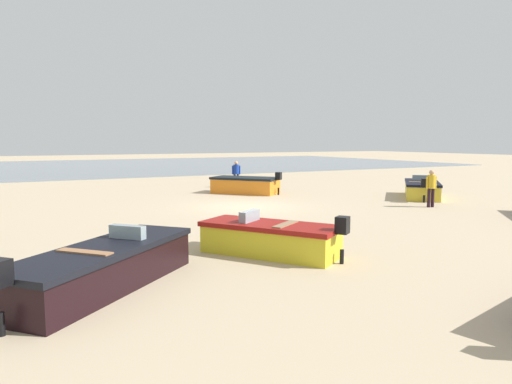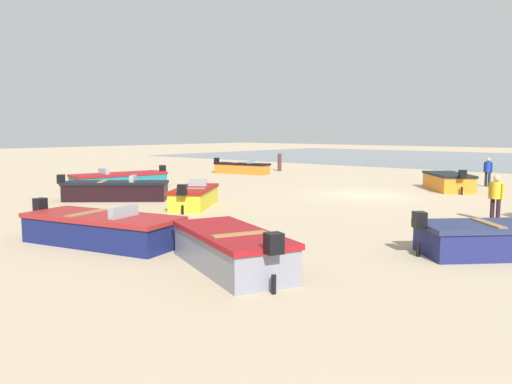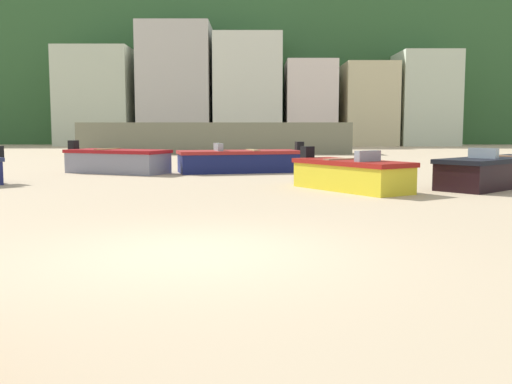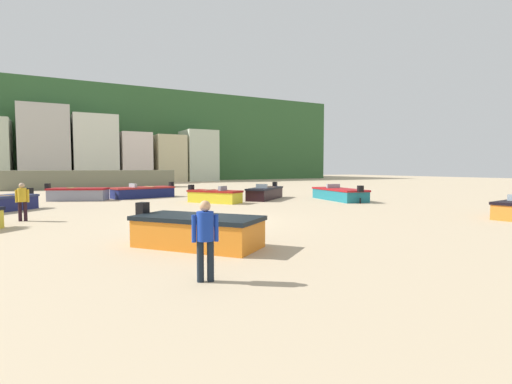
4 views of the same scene
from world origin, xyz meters
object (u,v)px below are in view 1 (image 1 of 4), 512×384
at_px(boat_yellow_0, 271,238).
at_px(beach_walker_distant, 431,185).
at_px(beach_walker_foreground, 236,172).
at_px(boat_black_5, 104,267).
at_px(boat_orange_1, 246,185).
at_px(boat_yellow_4, 422,189).

distance_m(boat_yellow_0, beach_walker_distant, 11.21).
relative_size(boat_yellow_0, beach_walker_foreground, 2.27).
distance_m(boat_yellow_0, beach_walker_foreground, 17.32).
bearing_deg(beach_walker_distant, boat_black_5, 28.17).
relative_size(boat_orange_1, boat_black_5, 0.89).
bearing_deg(boat_yellow_4, boat_orange_1, -174.69).
bearing_deg(boat_black_5, beach_walker_foreground, 104.77).
xyz_separation_m(boat_orange_1, boat_black_5, (9.91, 13.56, -0.02)).
bearing_deg(beach_walker_distant, boat_yellow_0, 31.07).
xyz_separation_m(boat_yellow_0, boat_yellow_4, (-12.81, -6.90, -0.00)).
bearing_deg(boat_black_5, beach_walker_distant, 66.63).
bearing_deg(boat_orange_1, beach_walker_distant, -100.33).
distance_m(boat_orange_1, beach_walker_distant, 9.77).
xyz_separation_m(boat_orange_1, beach_walker_foreground, (-0.99, -3.27, 0.50)).
bearing_deg(boat_yellow_0, beach_walker_foreground, 33.73).
bearing_deg(boat_black_5, boat_yellow_0, 59.11).
relative_size(boat_yellow_0, boat_yellow_4, 0.91).
height_order(boat_yellow_4, beach_walker_distant, beach_walker_distant).
height_order(boat_orange_1, boat_yellow_4, boat_orange_1).
relative_size(beach_walker_foreground, beach_walker_distant, 1.00).
distance_m(boat_yellow_4, boat_black_5, 18.73).
relative_size(boat_yellow_4, beach_walker_foreground, 2.48).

